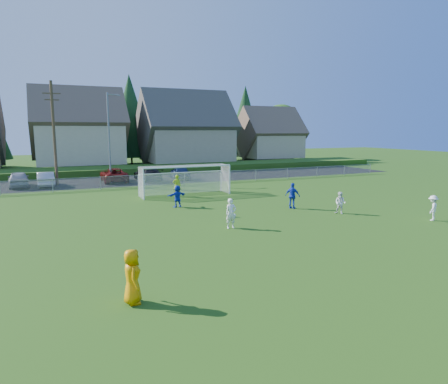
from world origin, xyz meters
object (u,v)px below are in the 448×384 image
at_px(player_blue_a, 293,196).
at_px(car_d, 148,174).
at_px(soccer_goal, 184,176).
at_px(player_white_a, 231,213).
at_px(car_a, 19,179).
at_px(soccer_ball, 234,215).
at_px(player_white_b, 340,203).
at_px(referee, 132,277).
at_px(car_e, 180,173).
at_px(player_white_c, 433,208).
at_px(player_blue_b, 177,196).
at_px(goalkeeper, 177,186).
at_px(car_c, 114,175).
at_px(car_b, 45,179).

xyz_separation_m(player_blue_a, car_d, (-5.51, 19.09, -0.17)).
bearing_deg(soccer_goal, player_white_a, -96.18).
bearing_deg(player_white_a, car_a, 118.39).
bearing_deg(player_blue_a, soccer_goal, -5.96).
distance_m(soccer_ball, player_white_b, 6.97).
height_order(referee, car_e, referee).
xyz_separation_m(player_white_a, player_blue_a, (6.23, 3.29, 0.06)).
relative_size(player_white_c, player_blue_b, 0.98).
xyz_separation_m(goalkeeper, car_a, (-12.03, 11.26, -0.14)).
xyz_separation_m(car_c, car_d, (3.46, -0.49, 0.00)).
relative_size(player_white_c, goalkeeper, 0.85).
xyz_separation_m(player_blue_a, car_b, (-15.49, 18.81, -0.19)).
bearing_deg(player_white_b, soccer_ball, -137.68).
xyz_separation_m(referee, player_white_c, (18.72, 4.24, -0.11)).
height_order(car_b, soccer_goal, soccer_goal).
distance_m(soccer_ball, soccer_goal, 9.52).
xyz_separation_m(player_white_a, player_white_b, (8.05, 0.55, -0.12)).
distance_m(referee, player_white_b, 16.98).
height_order(player_blue_b, car_c, player_blue_b).
height_order(car_a, car_b, car_a).
relative_size(player_blue_a, car_e, 0.42).
xyz_separation_m(player_blue_a, car_e, (-2.00, 18.91, -0.16)).
height_order(soccer_ball, player_white_b, player_white_b).
xyz_separation_m(player_white_b, soccer_goal, (-6.77, 11.30, 0.91)).
xyz_separation_m(player_white_c, player_blue_b, (-12.67, 10.27, 0.01)).
height_order(player_white_a, player_blue_b, player_white_a).
height_order(player_white_b, car_c, car_c).
distance_m(player_white_b, soccer_goal, 13.20).
height_order(car_a, car_e, car_a).
xyz_separation_m(player_white_b, goalkeeper, (-7.60, 10.75, 0.18)).
bearing_deg(car_d, player_blue_a, 102.83).
relative_size(player_white_b, car_d, 0.29).
xyz_separation_m(car_e, soccer_goal, (-2.95, -10.36, 0.90)).
distance_m(soccer_ball, player_blue_a, 4.99).
distance_m(player_white_a, car_c, 23.04).
bearing_deg(car_d, car_b, -1.67).
bearing_deg(car_d, car_a, -4.09).
bearing_deg(player_white_b, player_white_a, -117.97).
xyz_separation_m(player_blue_a, car_c, (-8.97, 19.58, -0.17)).
height_order(soccer_ball, player_blue_a, player_blue_a).
xyz_separation_m(referee, player_white_b, (14.96, 8.03, -0.16)).
relative_size(car_c, soccer_goal, 0.70).
distance_m(player_white_b, player_blue_b, 11.02).
bearing_deg(car_a, soccer_goal, 136.29).
distance_m(goalkeeper, soccer_goal, 1.23).
bearing_deg(car_e, player_blue_b, 78.32).
distance_m(player_white_c, car_c, 29.89).
distance_m(player_white_a, player_blue_a, 7.05).
bearing_deg(goalkeeper, car_a, -34.78).
bearing_deg(car_e, car_d, 3.93).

